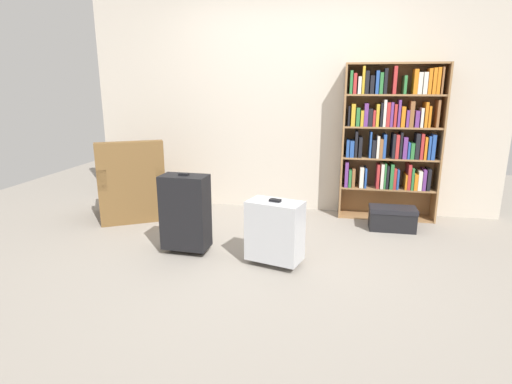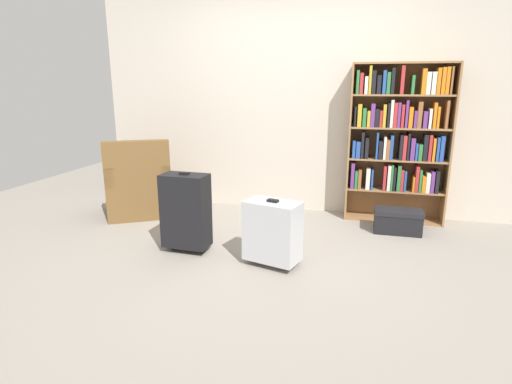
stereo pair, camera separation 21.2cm
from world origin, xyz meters
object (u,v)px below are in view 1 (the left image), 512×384
(armchair, at_px, (132,190))
(mug, at_px, (175,217))
(bookshelf, at_px, (391,136))
(storage_box, at_px, (392,218))
(suitcase_silver, at_px, (275,231))
(suitcase_black, at_px, (185,212))

(armchair, bearing_deg, mug, -7.58)
(bookshelf, distance_m, mug, 2.56)
(storage_box, height_order, suitcase_silver, suitcase_silver)
(bookshelf, relative_size, mug, 14.23)
(bookshelf, bearing_deg, armchair, -169.83)
(bookshelf, distance_m, armchair, 2.98)
(mug, bearing_deg, armchair, 172.42)
(armchair, height_order, mug, armchair)
(suitcase_black, bearing_deg, storage_box, 27.31)
(bookshelf, relative_size, storage_box, 3.59)
(armchair, bearing_deg, storage_box, 1.76)
(storage_box, bearing_deg, suitcase_silver, -134.59)
(mug, bearing_deg, suitcase_black, -61.51)
(storage_box, bearing_deg, suitcase_black, -152.69)
(bookshelf, xyz_separation_m, armchair, (-2.87, -0.51, -0.62))
(bookshelf, xyz_separation_m, suitcase_black, (-1.88, -1.41, -0.55))
(suitcase_black, bearing_deg, bookshelf, 36.86)
(storage_box, bearing_deg, armchair, -178.24)
(bookshelf, relative_size, suitcase_silver, 2.97)
(armchair, xyz_separation_m, suitcase_black, (0.99, -0.90, 0.07))
(mug, height_order, storage_box, storage_box)
(mug, relative_size, storage_box, 0.25)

